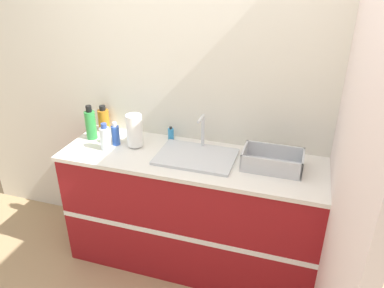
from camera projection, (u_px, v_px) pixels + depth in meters
name	position (u px, v px, depth m)	size (l,w,h in m)	color
ground_plane	(180.00, 285.00, 2.80)	(12.00, 12.00, 0.00)	tan
wall_back	(205.00, 94.00, 2.74)	(4.26, 0.06, 2.60)	beige
wall_right	(346.00, 127.00, 2.21)	(0.06, 2.58, 2.60)	silver
counter_cabinet	(191.00, 211.00, 2.84)	(1.88, 0.60, 0.94)	maroon
sink	(196.00, 155.00, 2.62)	(0.54, 0.38, 0.26)	silver
paper_towel_roll	(135.00, 131.00, 2.72)	(0.12, 0.12, 0.25)	#4C4C51
dish_rack	(272.00, 162.00, 2.48)	(0.39, 0.24, 0.12)	#B7BABF
bottle_clear	(105.00, 138.00, 2.70)	(0.08, 0.08, 0.20)	silver
bottle_green	(91.00, 124.00, 2.85)	(0.08, 0.08, 0.27)	#2D8C3D
bottle_amber	(104.00, 119.00, 3.00)	(0.09, 0.09, 0.21)	#B26B19
bottle_blue	(115.00, 135.00, 2.77)	(0.06, 0.06, 0.18)	#2D56B7
soap_dispenser	(171.00, 134.00, 2.86)	(0.04, 0.04, 0.11)	#338CCC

